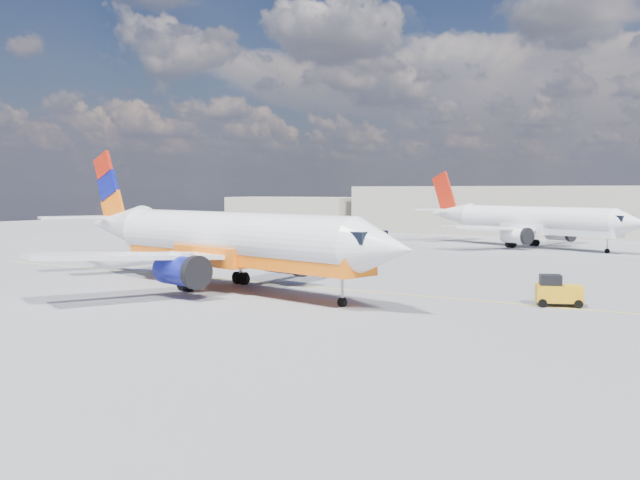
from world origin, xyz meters
The scene contains 8 objects.
ground centered at (0.00, 0.00, 0.00)m, with size 240.00×240.00×0.00m, color slate.
taxi_line centered at (0.00, 3.00, 0.01)m, with size 70.00×0.15×0.01m, color yellow.
terminal_main centered at (5.00, 75.00, 4.00)m, with size 70.00×14.00×8.00m, color #B7AF9D.
terminal_annex centered at (-45.00, 72.00, 3.00)m, with size 26.00×10.00×6.00m, color #B7AF9D.
main_jet centered at (-2.43, -1.42, 3.66)m, with size 36.38×28.00×10.98m.
second_jet centered at (6.37, 49.49, 3.37)m, with size 32.97×24.90×10.10m.
gse_tug centered at (20.71, 3.49, 0.94)m, with size 3.14×2.56×1.98m.
traffic_cone centered at (-8.26, 2.48, 0.30)m, with size 0.44×0.44×0.62m.
Camera 1 is at (31.30, -42.50, 7.33)m, focal length 40.00 mm.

